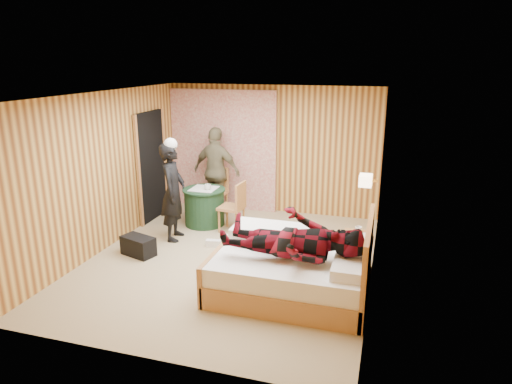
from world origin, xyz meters
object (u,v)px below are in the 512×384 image
(bed, at_px, (293,269))
(woman_standing, at_px, (173,192))
(round_table, at_px, (204,206))
(man_on_bed, at_px, (293,229))
(nightstand, at_px, (356,254))
(chair_far, at_px, (217,188))
(wall_lamp, at_px, (366,180))
(duffel_bag, at_px, (138,246))
(man_at_table, at_px, (217,171))
(chair_near, at_px, (235,203))

(bed, xyz_separation_m, woman_standing, (-2.33, 1.23, 0.52))
(round_table, height_order, man_on_bed, man_on_bed)
(nightstand, distance_m, chair_far, 3.43)
(wall_lamp, distance_m, bed, 1.69)
(bed, relative_size, duffel_bag, 3.74)
(nightstand, relative_size, man_on_bed, 0.34)
(chair_far, bearing_deg, duffel_bag, -100.41)
(duffel_bag, relative_size, man_at_table, 0.31)
(nightstand, bearing_deg, man_at_table, 146.37)
(round_table, distance_m, woman_standing, 0.95)
(duffel_bag, relative_size, man_on_bed, 0.30)
(bed, height_order, man_at_table, man_at_table)
(bed, xyz_separation_m, chair_far, (-2.11, 2.64, 0.23))
(duffel_bag, bearing_deg, man_on_bed, 3.28)
(chair_far, bearing_deg, man_on_bed, -51.86)
(wall_lamp, distance_m, round_table, 3.19)
(round_table, relative_size, woman_standing, 0.47)
(round_table, bearing_deg, man_at_table, 90.00)
(chair_far, bearing_deg, man_at_table, 95.99)
(wall_lamp, xyz_separation_m, duffel_bag, (-3.37, -0.68, -1.15))
(chair_near, height_order, man_on_bed, man_on_bed)
(woman_standing, bearing_deg, man_on_bed, -131.81)
(chair_near, bearing_deg, nightstand, 69.07)
(chair_near, bearing_deg, man_on_bed, 40.46)
(chair_far, bearing_deg, nightstand, -31.77)
(nightstand, relative_size, round_table, 0.76)
(chair_far, bearing_deg, wall_lamp, -26.24)
(wall_lamp, bearing_deg, nightstand, -97.04)
(chair_far, height_order, man_at_table, man_at_table)
(man_at_table, bearing_deg, nightstand, 157.30)
(round_table, height_order, chair_far, chair_far)
(round_table, distance_m, duffel_bag, 1.66)
(woman_standing, bearing_deg, man_at_table, -18.81)
(bed, bearing_deg, man_at_table, 128.34)
(chair_near, height_order, woman_standing, woman_standing)
(round_table, bearing_deg, wall_lamp, -17.19)
(wall_lamp, bearing_deg, chair_far, 152.26)
(duffel_bag, distance_m, woman_standing, 1.07)
(man_on_bed, bearing_deg, round_table, 133.63)
(chair_far, xyz_separation_m, man_at_table, (-0.00, 0.03, 0.32))
(round_table, relative_size, chair_far, 0.84)
(chair_near, xyz_separation_m, duffel_bag, (-1.14, -1.40, -0.38))
(duffel_bag, distance_m, man_at_table, 2.39)
(chair_far, distance_m, chair_near, 1.05)
(chair_near, height_order, duffel_bag, chair_near)
(wall_lamp, distance_m, chair_near, 2.47)
(round_table, xyz_separation_m, duffel_bag, (-0.46, -1.58, -0.20))
(bed, relative_size, chair_near, 2.20)
(nightstand, xyz_separation_m, woman_standing, (-3.09, 0.46, 0.54))
(duffel_bag, xyz_separation_m, woman_standing, (0.24, 0.79, 0.68))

